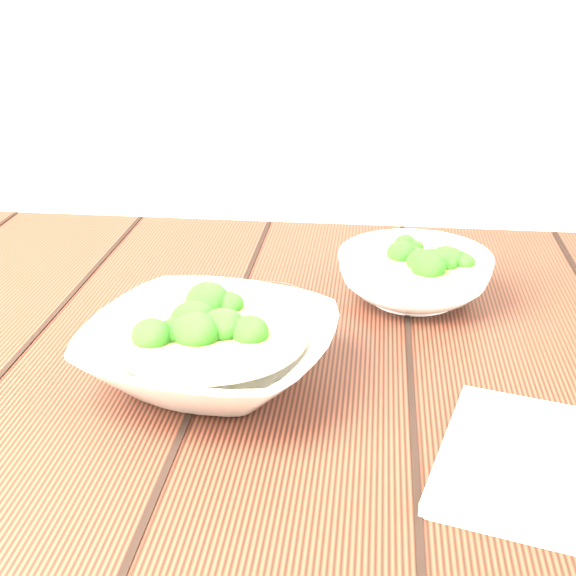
{
  "coord_description": "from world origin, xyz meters",
  "views": [
    {
      "loc": [
        0.14,
        -0.74,
        1.14
      ],
      "look_at": [
        0.05,
        0.04,
        0.8
      ],
      "focal_mm": 50.0,
      "sensor_mm": 36.0,
      "label": 1
    }
  ],
  "objects": [
    {
      "name": "soup_bowl_front",
      "position": [
        -0.01,
        -0.08,
        0.78
      ],
      "size": [
        0.28,
        0.28,
        0.07
      ],
      "color": "silver",
      "rests_on": "table"
    },
    {
      "name": "trivet",
      "position": [
        0.02,
        0.06,
        0.76
      ],
      "size": [
        0.12,
        0.12,
        0.03
      ],
      "primitive_type": "torus",
      "rotation": [
        0.0,
        0.0,
        0.03
      ],
      "color": "black",
      "rests_on": "table"
    },
    {
      "name": "soup_bowl_back",
      "position": [
        0.19,
        0.14,
        0.78
      ],
      "size": [
        0.23,
        0.23,
        0.06
      ],
      "color": "silver",
      "rests_on": "table"
    },
    {
      "name": "table",
      "position": [
        0.0,
        0.0,
        0.63
      ],
      "size": [
        1.2,
        0.8,
        0.75
      ],
      "color": "#36180F",
      "rests_on": "ground"
    }
  ]
}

